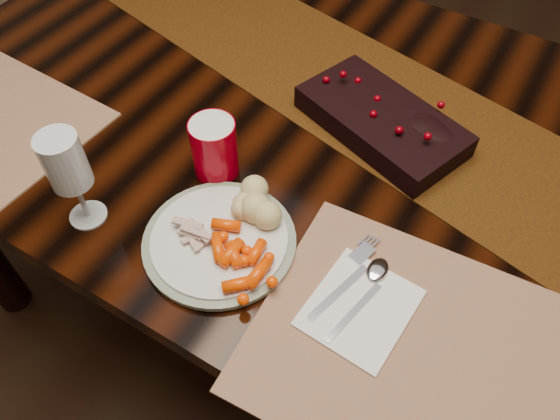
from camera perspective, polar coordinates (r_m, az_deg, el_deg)
The scene contains 14 objects.
floor at distance 1.65m, azimuth 4.24°, elevation -11.17°, with size 5.00×5.00×0.00m, color black.
dining_table at distance 1.33m, azimuth 5.17°, elevation -3.77°, with size 1.80×1.00×0.75m, color black.
table_runner at distance 1.10m, azimuth 11.49°, elevation 10.24°, with size 1.54×0.32×0.00m, color #593917.
centerpiece at distance 1.03m, azimuth 10.62°, elevation 9.46°, with size 0.31×0.16×0.06m, color black, non-canonical shape.
placemat_main at distance 0.80m, azimuth 15.78°, elevation -14.67°, with size 0.50×0.36×0.00m, color brown.
dinner_plate at distance 0.87m, azimuth -6.35°, elevation -3.19°, with size 0.24×0.24×0.01m, color silver.
baby_carrots at distance 0.83m, azimuth -4.84°, elevation -4.50°, with size 0.12×0.10×0.02m, color #FF4300, non-canonical shape.
mashed_potatoes at distance 0.87m, azimuth -2.21°, elevation 1.02°, with size 0.09×0.08×0.05m, color beige, non-canonical shape.
turkey_shreds at distance 0.86m, azimuth -9.16°, elevation -2.22°, with size 0.07×0.06×0.02m, color #B8ACA1, non-canonical shape.
napkin at distance 0.81m, azimuth 8.35°, elevation -10.08°, with size 0.14×0.16×0.01m, color white.
fork at distance 0.83m, azimuth 6.74°, elevation -7.48°, with size 0.02×0.16×0.00m, color #A9ABC9, non-canonical shape.
spoon at distance 0.81m, azimuth 8.48°, elevation -9.14°, with size 0.03×0.15×0.00m, color #BABABA, non-canonical shape.
red_cup at distance 0.93m, azimuth -6.88°, elevation 6.42°, with size 0.08×0.08×0.11m, color #A90014.
wine_glass at distance 0.89m, azimuth -20.82°, elevation 2.89°, with size 0.06×0.06×0.18m, color silver, non-canonical shape.
Camera 1 is at (0.28, -0.70, 1.47)m, focal length 35.00 mm.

